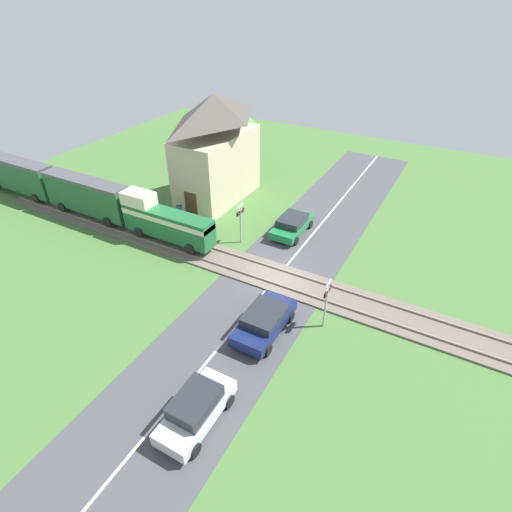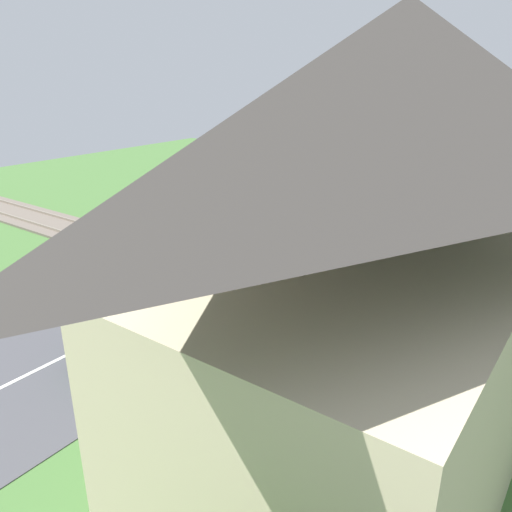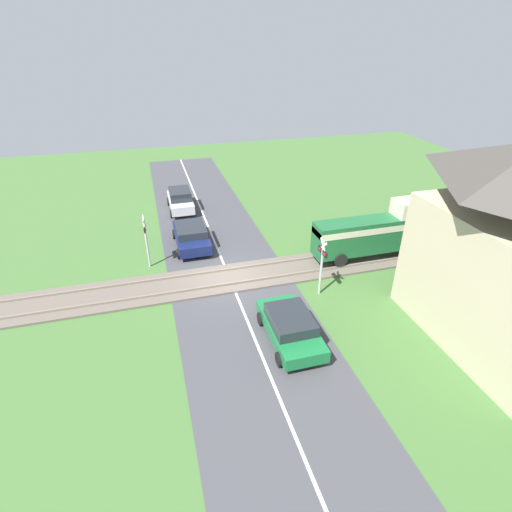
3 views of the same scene
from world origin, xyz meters
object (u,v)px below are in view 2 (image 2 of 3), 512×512
crossing_signal_east_approach (276,275)px  station_building (379,326)px  pedestrian_by_station (460,377)px  car_far_side (145,324)px  crossing_signal_west_approach (192,200)px  car_near_crossing (261,226)px  car_behind_queue (324,199)px

crossing_signal_east_approach → station_building: bearing=45.7°
station_building → pedestrian_by_station: 5.91m
crossing_signal_east_approach → pedestrian_by_station: crossing_signal_east_approach is taller
car_far_side → pedestrian_by_station: (-2.63, 8.16, 0.05)m
crossing_signal_east_approach → pedestrian_by_station: bearing=87.4°
pedestrian_by_station → crossing_signal_west_approach: bearing=-111.4°
car_far_side → crossing_signal_east_approach: (-2.89, 2.63, 1.25)m
crossing_signal_west_approach → station_building: bearing=52.7°
car_far_side → crossing_signal_west_approach: 9.78m
crossing_signal_west_approach → car_near_crossing: bearing=125.1°
crossing_signal_east_approach → car_near_crossing: bearing=-141.5°
crossing_signal_west_approach → crossing_signal_east_approach: size_ratio=1.00×
crossing_signal_west_approach → station_building: 16.93m
crossing_signal_west_approach → pedestrian_by_station: crossing_signal_west_approach is taller
crossing_signal_west_approach → pedestrian_by_station: bearing=68.6°
crossing_signal_west_approach → crossing_signal_east_approach: bearing=58.0°
pedestrian_by_station → car_behind_queue: bearing=-140.1°
car_near_crossing → car_far_side: size_ratio=1.02×
car_near_crossing → car_far_side: 10.24m
car_near_crossing → pedestrian_by_station: pedestrian_by_station is taller
crossing_signal_west_approach → station_building: (10.18, 13.35, 2.20)m
car_far_side → crossing_signal_west_approach: (-7.98, -5.51, 1.25)m
car_near_crossing → car_behind_queue: size_ratio=1.09×
crossing_signal_east_approach → station_building: size_ratio=0.36×
car_far_side → car_behind_queue: size_ratio=1.06×
crossing_signal_east_approach → station_building: (5.09, 5.21, 2.20)m
car_far_side → crossing_signal_west_approach: bearing=-145.4°
pedestrian_by_station → car_near_crossing: bearing=-123.1°
crossing_signal_west_approach → car_far_side: bearing=34.6°
station_building → crossing_signal_west_approach: bearing=-127.3°
car_behind_queue → crossing_signal_east_approach: bearing=23.1°
car_near_crossing → car_behind_queue: bearing=180.0°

